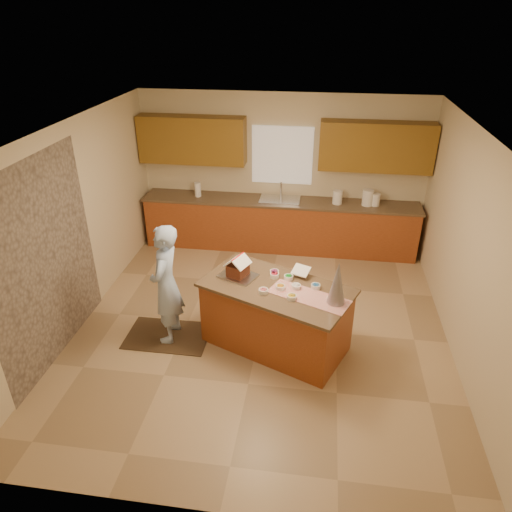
{
  "coord_description": "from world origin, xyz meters",
  "views": [
    {
      "loc": [
        0.68,
        -5.25,
        3.96
      ],
      "look_at": [
        -0.1,
        0.2,
        1.0
      ],
      "focal_mm": 32.99,
      "sensor_mm": 36.0,
      "label": 1
    }
  ],
  "objects_px": {
    "island_base": "(276,318)",
    "boy": "(166,284)",
    "gingerbread_house": "(238,268)",
    "tinsel_tree": "(337,283)"
  },
  "relations": [
    {
      "from": "island_base",
      "to": "boy",
      "type": "relative_size",
      "value": 1.08
    },
    {
      "from": "gingerbread_house",
      "to": "boy",
      "type": "bearing_deg",
      "value": -167.35
    },
    {
      "from": "island_base",
      "to": "tinsel_tree",
      "type": "bearing_deg",
      "value": 3.67
    },
    {
      "from": "tinsel_tree",
      "to": "boy",
      "type": "bearing_deg",
      "value": 174.05
    },
    {
      "from": "tinsel_tree",
      "to": "gingerbread_house",
      "type": "bearing_deg",
      "value": 161.06
    },
    {
      "from": "island_base",
      "to": "gingerbread_house",
      "type": "relative_size",
      "value": 4.93
    },
    {
      "from": "gingerbread_house",
      "to": "tinsel_tree",
      "type": "bearing_deg",
      "value": -18.94
    },
    {
      "from": "island_base",
      "to": "boy",
      "type": "xyz_separation_m",
      "value": [
        -1.4,
        -0.03,
        0.39
      ]
    },
    {
      "from": "tinsel_tree",
      "to": "gingerbread_house",
      "type": "height_order",
      "value": "tinsel_tree"
    },
    {
      "from": "tinsel_tree",
      "to": "island_base",
      "type": "bearing_deg",
      "value": 160.43
    }
  ]
}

